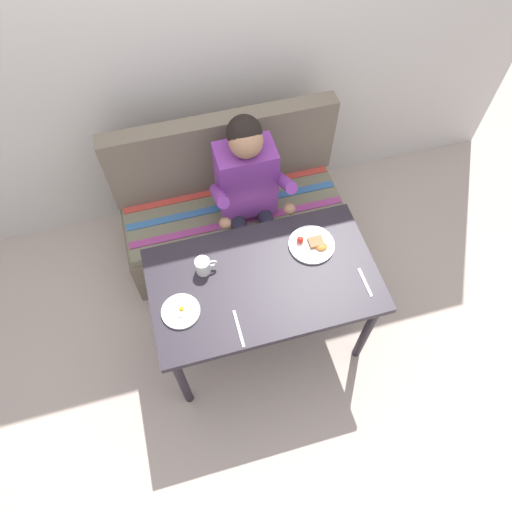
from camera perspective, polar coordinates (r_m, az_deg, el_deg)
ground_plane at (r=3.13m, az=0.74°, el=-9.28°), size 8.00×8.00×0.00m
back_wall at (r=2.92m, az=-6.44°, el=24.76°), size 4.40×0.10×2.60m
table at (r=2.54m, az=0.90°, el=-3.63°), size 1.20×0.70×0.73m
couch at (r=3.22m, az=-2.92°, el=5.27°), size 1.44×0.56×1.00m
person at (r=2.80m, az=-0.85°, el=7.97°), size 0.45×0.61×1.21m
plate_breakfast at (r=2.59m, az=6.76°, el=1.41°), size 0.25×0.25×0.05m
plate_eggs at (r=2.40m, az=-9.07°, el=-6.59°), size 0.20×0.20×0.04m
coffee_mug at (r=2.47m, az=-6.38°, el=-1.17°), size 0.12×0.08×0.09m
fork at (r=2.52m, az=13.04°, el=-3.12°), size 0.02×0.17×0.00m
knife at (r=2.34m, az=-2.09°, el=-8.74°), size 0.01×0.20×0.00m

